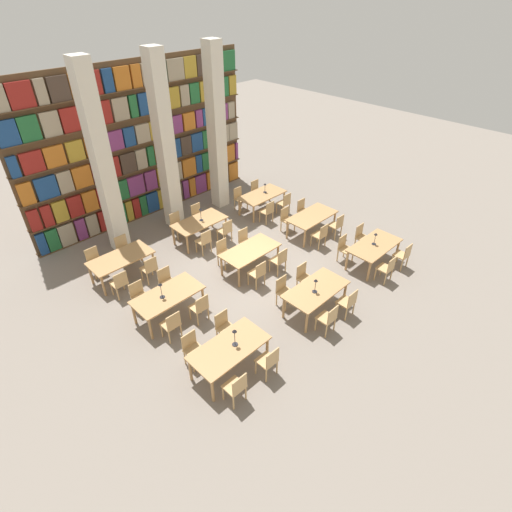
{
  "coord_description": "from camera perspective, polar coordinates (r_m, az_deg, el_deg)",
  "views": [
    {
      "loc": [
        -6.97,
        -7.3,
        7.69
      ],
      "look_at": [
        0.0,
        -0.25,
        0.67
      ],
      "focal_mm": 28.0,
      "sensor_mm": 36.0,
      "label": 1
    }
  ],
  "objects": [
    {
      "name": "chair_6",
      "position": [
        11.07,
        12.98,
        -6.42
      ],
      "size": [
        0.42,
        0.4,
        0.89
      ],
      "color": "tan",
      "rests_on": "ground_plane"
    },
    {
      "name": "chair_19",
      "position": [
        13.19,
        -1.52,
        2.18
      ],
      "size": [
        0.42,
        0.4,
        0.89
      ],
      "rotation": [
        0.0,
        0.0,
        3.14
      ],
      "color": "tan",
      "rests_on": "ground_plane"
    },
    {
      "name": "pillar_left",
      "position": [
        13.18,
        -21.11,
        12.11
      ],
      "size": [
        0.51,
        0.51,
        6.0
      ],
      "color": "silver",
      "rests_on": "ground_plane"
    },
    {
      "name": "chair_4",
      "position": [
        10.5,
        10.26,
        -8.72
      ],
      "size": [
        0.42,
        0.4,
        0.89
      ],
      "color": "tan",
      "rests_on": "ground_plane"
    },
    {
      "name": "desk_lamp_2",
      "position": [
        12.94,
        16.69,
        2.66
      ],
      "size": [
        0.14,
        0.14,
        0.42
      ],
      "color": "#232328",
      "rests_on": "reading_table_2"
    },
    {
      "name": "chair_26",
      "position": [
        12.38,
        -14.95,
        -1.69
      ],
      "size": [
        0.42,
        0.4,
        0.89
      ],
      "color": "tan",
      "rests_on": "ground_plane"
    },
    {
      "name": "chair_1",
      "position": [
        9.76,
        -9.05,
        -12.88
      ],
      "size": [
        0.42,
        0.4,
        0.89
      ],
      "rotation": [
        0.0,
        0.0,
        3.14
      ],
      "color": "tan",
      "rests_on": "ground_plane"
    },
    {
      "name": "chair_14",
      "position": [
        10.75,
        -8.03,
        -7.24
      ],
      "size": [
        0.42,
        0.4,
        0.89
      ],
      "color": "tan",
      "rests_on": "ground_plane"
    },
    {
      "name": "chair_23",
      "position": [
        15.09,
        6.75,
        6.52
      ],
      "size": [
        0.42,
        0.4,
        0.89
      ],
      "rotation": [
        0.0,
        0.0,
        3.14
      ],
      "color": "tan",
      "rests_on": "ground_plane"
    },
    {
      "name": "reading_table_5",
      "position": [
        14.29,
        7.98,
        5.48
      ],
      "size": [
        1.86,
        0.95,
        0.75
      ],
      "color": "tan",
      "rests_on": "ground_plane"
    },
    {
      "name": "chair_34",
      "position": [
        15.54,
        4.09,
        7.59
      ],
      "size": [
        0.42,
        0.4,
        0.89
      ],
      "color": "tan",
      "rests_on": "ground_plane"
    },
    {
      "name": "reading_table_2",
      "position": [
        13.11,
        16.55,
        1.27
      ],
      "size": [
        1.86,
        0.95,
        0.75
      ],
      "color": "tan",
      "rests_on": "ground_plane"
    },
    {
      "name": "reading_table_3",
      "position": [
        10.94,
        -12.48,
        -5.67
      ],
      "size": [
        1.86,
        0.95,
        0.75
      ],
      "color": "tan",
      "rests_on": "ground_plane"
    },
    {
      "name": "desk_lamp_3",
      "position": [
        10.62,
        -13.46,
        -4.43
      ],
      "size": [
        0.14,
        0.14,
        0.48
      ],
      "color": "#232328",
      "rests_on": "reading_table_3"
    },
    {
      "name": "chair_0",
      "position": [
        8.97,
        -2.87,
        -18.19
      ],
      "size": [
        0.42,
        0.4,
        0.89
      ],
      "color": "tan",
      "rests_on": "ground_plane"
    },
    {
      "name": "reading_table_0",
      "position": [
        9.4,
        -3.84,
        -13.17
      ],
      "size": [
        1.86,
        0.95,
        0.75
      ],
      "color": "tan",
      "rests_on": "ground_plane"
    },
    {
      "name": "reading_table_1",
      "position": [
        10.97,
        8.56,
        -5.0
      ],
      "size": [
        1.86,
        0.95,
        0.75
      ],
      "color": "tan",
      "rests_on": "ground_plane"
    },
    {
      "name": "chair_30",
      "position": [
        13.78,
        -4.39,
        3.67
      ],
      "size": [
        0.42,
        0.4,
        0.89
      ],
      "color": "tan",
      "rests_on": "ground_plane"
    },
    {
      "name": "chair_35",
      "position": [
        16.47,
        0.1,
        9.35
      ],
      "size": [
        0.42,
        0.4,
        0.89
      ],
      "rotation": [
        0.0,
        0.0,
        3.14
      ],
      "color": "tan",
      "rests_on": "ground_plane"
    },
    {
      "name": "bookshelf_bank",
      "position": [
        15.43,
        -15.74,
        14.98
      ],
      "size": [
        9.04,
        0.35,
        5.5
      ],
      "color": "brown",
      "rests_on": "ground_plane"
    },
    {
      "name": "desk_lamp_1",
      "position": [
        10.63,
        8.51,
        -3.88
      ],
      "size": [
        0.14,
        0.14,
        0.44
      ],
      "color": "#232328",
      "rests_on": "reading_table_1"
    },
    {
      "name": "chair_22",
      "position": [
        14.33,
        11.43,
        4.35
      ],
      "size": [
        0.42,
        0.4,
        0.89
      ],
      "color": "tan",
      "rests_on": "ground_plane"
    },
    {
      "name": "reading_table_8",
      "position": [
        15.62,
        0.87,
        8.56
      ],
      "size": [
        1.86,
        0.95,
        0.75
      ],
      "color": "tan",
      "rests_on": "ground_plane"
    },
    {
      "name": "chair_5",
      "position": [
        11.17,
        4.02,
        -4.98
      ],
      "size": [
        0.42,
        0.4,
        0.89
      ],
      "rotation": [
        0.0,
        0.0,
        3.14
      ],
      "color": "tan",
      "rests_on": "ground_plane"
    },
    {
      "name": "chair_13",
      "position": [
        11.43,
        -16.31,
        -5.49
      ],
      "size": [
        0.42,
        0.4,
        0.89
      ],
      "rotation": [
        0.0,
        0.0,
        3.14
      ],
      "color": "tan",
      "rests_on": "ground_plane"
    },
    {
      "name": "ground_plane",
      "position": [
        12.69,
        -0.8,
        -2.01
      ],
      "size": [
        40.0,
        40.0,
        0.0
      ],
      "primitive_type": "plane",
      "color": "gray"
    },
    {
      "name": "chair_28",
      "position": [
        13.3,
        -7.41,
        2.17
      ],
      "size": [
        0.42,
        0.4,
        0.89
      ],
      "color": "tan",
      "rests_on": "ground_plane"
    },
    {
      "name": "reading_table_7",
      "position": [
        13.94,
        -8.06,
        4.67
      ],
      "size": [
        1.86,
        0.95,
        0.75
      ],
      "color": "tan",
      "rests_on": "ground_plane"
    },
    {
      "name": "pillar_center",
      "position": [
        14.14,
        -12.88,
        15.07
      ],
      "size": [
        0.51,
        0.51,
        6.0
      ],
      "color": "silver",
      "rests_on": "ground_plane"
    },
    {
      "name": "pillar_right",
      "position": [
        15.37,
        -5.66,
        17.37
      ],
      "size": [
        0.51,
        0.51,
        6.0
      ],
      "color": "silver",
      "rests_on": "ground_plane"
    },
    {
      "name": "chair_7",
      "position": [
        11.7,
        6.89,
        -3.01
      ],
      "size": [
        0.42,
        0.4,
        0.89
      ],
      "rotation": [
        0.0,
        0.0,
        3.14
      ],
      "color": "tan",
      "rests_on": "ground_plane"
    },
    {
      "name": "chair_17",
      "position": [
        12.69,
        -4.58,
        0.56
      ],
      "size": [
        0.42,
        0.4,
        0.89
      ],
      "rotation": [
        0.0,
        0.0,
        3.14
      ],
      "color": "tan",
      "rests_on": "ground_plane"
    },
    {
      "name": "chair_12",
      "position": [
        10.41,
        -11.97,
        -9.51
      ],
      "size": [
        0.42,
        0.4,
        0.89
      ],
      "color": "tan",
      "rests_on": "ground_plane"
    },
    {
      "name": "chair_2",
      "position": [
        9.4,
        1.8,
        -14.75
      ],
      "size": [
        0.42,
        0.4,
        0.89
      ],
      "color": "tan",
      "rests_on": "ground_plane"
    },
    {
      "name": "chair_27",
      "position": [
        13.53,
        -18.36,
        1.1
      ],
      "size": [
        0.42,
        0.4,
        0.89
      ],
      "rotation": [
        0.0,
        0.0,
        3.14
      ],
      "color": "tan",
      "rests_on": "ground_plane"
    },
    {
      "name": "chair_31",
      "position": [
        14.83,
        -8.27,
        5.83
      ],
      "size": [
        0.42,
        0.4,
        0.89
      ],
      "rotation": [
        0.0,
        0.0,
        3.14
      ],
      "color": "tan",
      "rests_on": "ground_plane"
    },
    {
      "name": "chair_11",
      "position": [
        13.88,
        14.86,
        2.72
      ],
      "size": [
        0.42,
        0.4,
        0.89
      ],
      "rotation": [
        0.0,
        0.0,
        3.14
      ],
      "color": "tan",
      "rests_on": "ground_plane"
    },
    {
      "name": "chair_10",
      "position": [
        13.34,
        20.28,
        0.15
      ],
      "size": [
        0.42,
        0.4,
        0.89
      ],
      "color": "tan",
      "rests_on": "ground_plane"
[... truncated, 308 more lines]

